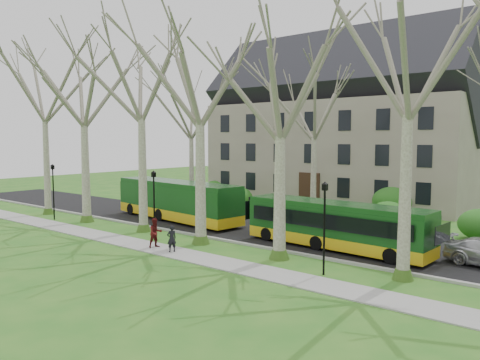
% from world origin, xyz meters
% --- Properties ---
extents(ground, '(120.00, 120.00, 0.00)m').
position_xyz_m(ground, '(0.00, 0.00, 0.00)').
color(ground, '#28681D').
rests_on(ground, ground).
extents(sidewalk, '(70.00, 2.00, 0.06)m').
position_xyz_m(sidewalk, '(0.00, -2.50, 0.03)').
color(sidewalk, gray).
rests_on(sidewalk, ground).
extents(road, '(80.00, 8.00, 0.06)m').
position_xyz_m(road, '(0.00, 5.50, 0.03)').
color(road, black).
rests_on(road, ground).
extents(curb, '(80.00, 0.25, 0.14)m').
position_xyz_m(curb, '(0.00, 1.50, 0.07)').
color(curb, '#A5A39E').
rests_on(curb, ground).
extents(building, '(26.50, 12.20, 16.00)m').
position_xyz_m(building, '(-6.00, 24.00, 8.07)').
color(building, gray).
rests_on(building, ground).
extents(tree_row_verge, '(49.00, 7.00, 14.00)m').
position_xyz_m(tree_row_verge, '(0.00, 0.30, 7.00)').
color(tree_row_verge, gray).
rests_on(tree_row_verge, ground).
extents(tree_row_far, '(33.00, 7.00, 12.00)m').
position_xyz_m(tree_row_far, '(-1.33, 11.00, 6.00)').
color(tree_row_far, gray).
rests_on(tree_row_far, ground).
extents(lamp_row, '(36.22, 0.22, 4.30)m').
position_xyz_m(lamp_row, '(-0.00, -1.00, 2.57)').
color(lamp_row, black).
rests_on(lamp_row, ground).
extents(hedges, '(30.60, 8.60, 2.00)m').
position_xyz_m(hedges, '(-4.67, 14.00, 1.00)').
color(hedges, '#25631C').
rests_on(hedges, ground).
extents(bus_lead, '(12.72, 4.04, 3.12)m').
position_xyz_m(bus_lead, '(-10.07, 4.77, 1.62)').
color(bus_lead, '#144617').
rests_on(bus_lead, road).
extents(bus_follow, '(11.19, 2.96, 2.77)m').
position_xyz_m(bus_follow, '(4.03, 3.90, 1.44)').
color(bus_follow, '#144617').
rests_on(bus_follow, road).
extents(pedestrian_a, '(0.53, 0.64, 1.51)m').
position_xyz_m(pedestrian_a, '(-2.71, -2.58, 0.81)').
color(pedestrian_a, black).
rests_on(pedestrian_a, sidewalk).
extents(pedestrian_b, '(0.86, 0.98, 1.72)m').
position_xyz_m(pedestrian_b, '(-4.26, -2.41, 0.92)').
color(pedestrian_b, '#511212').
rests_on(pedestrian_b, sidewalk).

